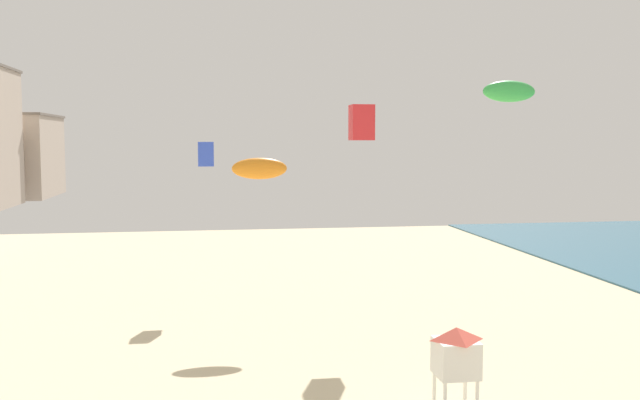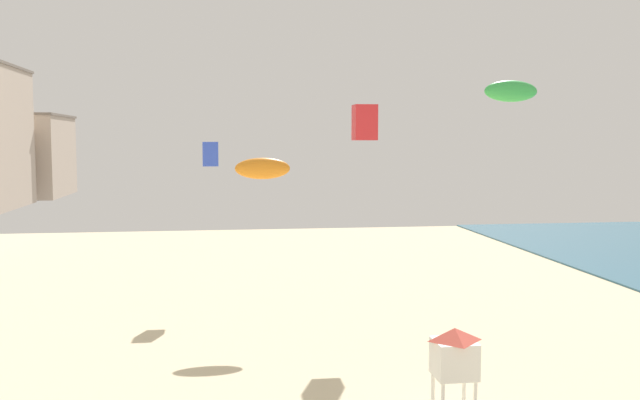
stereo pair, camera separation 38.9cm
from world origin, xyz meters
TOP-DOWN VIEW (x-y plane):
  - lifeguard_stand at (9.45, 17.91)m, footprint 1.10×1.10m
  - kite_blue_box at (2.76, 34.08)m, footprint 0.74×0.74m
  - kite_green_parafoil at (12.82, 22.46)m, footprint 1.84×0.51m
  - kite_orange_parafoil at (4.94, 29.04)m, footprint 2.28×0.63m
  - kite_red_box at (9.09, 28.42)m, footprint 0.92×0.92m

SIDE VIEW (x-z plane):
  - lifeguard_stand at x=9.45m, z-range 0.56..3.11m
  - kite_orange_parafoil at x=4.94m, z-range 6.00..6.89m
  - kite_blue_box at x=2.76m, z-range 6.37..7.53m
  - kite_red_box at x=9.09m, z-range 7.61..9.06m
  - kite_green_parafoil at x=12.82m, z-range 8.88..9.60m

